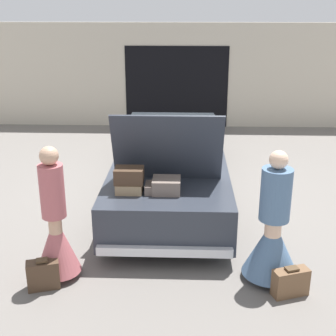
{
  "coord_description": "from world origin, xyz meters",
  "views": [
    {
      "loc": [
        0.25,
        -8.04,
        3.35
      ],
      "look_at": [
        0.0,
        -1.47,
        0.98
      ],
      "focal_mm": 50.0,
      "sensor_mm": 36.0,
      "label": 1
    }
  ],
  "objects_px": {
    "car": "(171,161)",
    "suitcase_beside_right_person": "(290,282)",
    "person_left": "(56,232)",
    "person_right": "(272,236)",
    "suitcase_beside_left_person": "(43,275)"
  },
  "relations": [
    {
      "from": "car",
      "to": "person_right",
      "type": "xyz_separation_m",
      "value": [
        1.35,
        -2.85,
        0.02
      ]
    },
    {
      "from": "suitcase_beside_right_person",
      "to": "suitcase_beside_left_person",
      "type": "bearing_deg",
      "value": 179.36
    },
    {
      "from": "person_left",
      "to": "suitcase_beside_left_person",
      "type": "bearing_deg",
      "value": -34.19
    },
    {
      "from": "suitcase_beside_right_person",
      "to": "car",
      "type": "bearing_deg",
      "value": 115.56
    },
    {
      "from": "car",
      "to": "person_left",
      "type": "distance_m",
      "value": 3.2
    },
    {
      "from": "person_left",
      "to": "suitcase_beside_left_person",
      "type": "relative_size",
      "value": 4.11
    },
    {
      "from": "car",
      "to": "person_right",
      "type": "height_order",
      "value": "car"
    },
    {
      "from": "car",
      "to": "suitcase_beside_right_person",
      "type": "xyz_separation_m",
      "value": [
        1.53,
        -3.21,
        -0.4
      ]
    },
    {
      "from": "person_left",
      "to": "person_right",
      "type": "distance_m",
      "value": 2.69
    },
    {
      "from": "person_right",
      "to": "suitcase_beside_left_person",
      "type": "bearing_deg",
      "value": 83.4
    },
    {
      "from": "person_right",
      "to": "suitcase_beside_right_person",
      "type": "distance_m",
      "value": 0.59
    },
    {
      "from": "person_right",
      "to": "person_left",
      "type": "bearing_deg",
      "value": 78.01
    },
    {
      "from": "person_left",
      "to": "suitcase_beside_left_person",
      "type": "xyz_separation_m",
      "value": [
        -0.12,
        -0.27,
        -0.44
      ]
    },
    {
      "from": "car",
      "to": "suitcase_beside_left_person",
      "type": "height_order",
      "value": "car"
    },
    {
      "from": "person_left",
      "to": "suitcase_beside_right_person",
      "type": "height_order",
      "value": "person_left"
    }
  ]
}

